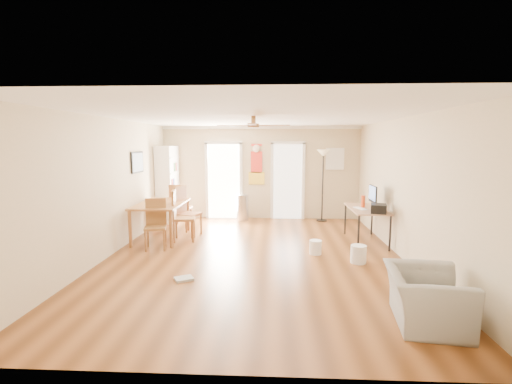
# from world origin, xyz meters

# --- Properties ---
(floor) EXTENTS (7.00, 7.00, 0.00)m
(floor) POSITION_xyz_m (0.00, 0.00, 0.00)
(floor) COLOR brown
(floor) RESTS_ON ground
(ceiling) EXTENTS (5.50, 7.00, 0.00)m
(ceiling) POSITION_xyz_m (0.00, 0.00, 2.60)
(ceiling) COLOR silver
(ceiling) RESTS_ON floor
(wall_back) EXTENTS (5.50, 0.04, 2.60)m
(wall_back) POSITION_xyz_m (0.00, 3.50, 1.30)
(wall_back) COLOR beige
(wall_back) RESTS_ON floor
(wall_front) EXTENTS (5.50, 0.04, 2.60)m
(wall_front) POSITION_xyz_m (0.00, -3.50, 1.30)
(wall_front) COLOR beige
(wall_front) RESTS_ON floor
(wall_left) EXTENTS (0.04, 7.00, 2.60)m
(wall_left) POSITION_xyz_m (-2.75, 0.00, 1.30)
(wall_left) COLOR beige
(wall_left) RESTS_ON floor
(wall_right) EXTENTS (0.04, 7.00, 2.60)m
(wall_right) POSITION_xyz_m (2.75, 0.00, 1.30)
(wall_right) COLOR beige
(wall_right) RESTS_ON floor
(crown_molding) EXTENTS (5.50, 7.00, 0.08)m
(crown_molding) POSITION_xyz_m (0.00, 0.00, 2.56)
(crown_molding) COLOR white
(crown_molding) RESTS_ON wall_back
(kitchen_doorway) EXTENTS (0.90, 0.10, 2.10)m
(kitchen_doorway) POSITION_xyz_m (-1.05, 3.48, 1.05)
(kitchen_doorway) COLOR white
(kitchen_doorway) RESTS_ON wall_back
(bathroom_doorway) EXTENTS (0.80, 0.10, 2.10)m
(bathroom_doorway) POSITION_xyz_m (0.75, 3.48, 1.05)
(bathroom_doorway) COLOR white
(bathroom_doorway) RESTS_ON wall_back
(wall_decal) EXTENTS (0.46, 0.03, 1.10)m
(wall_decal) POSITION_xyz_m (-0.13, 3.48, 1.55)
(wall_decal) COLOR red
(wall_decal) RESTS_ON wall_back
(ac_grille) EXTENTS (0.50, 0.04, 0.60)m
(ac_grille) POSITION_xyz_m (2.05, 3.47, 1.70)
(ac_grille) COLOR white
(ac_grille) RESTS_ON wall_back
(framed_poster) EXTENTS (0.04, 0.66, 0.48)m
(framed_poster) POSITION_xyz_m (-2.73, 1.40, 1.70)
(framed_poster) COLOR black
(framed_poster) RESTS_ON wall_left
(ceiling_fan) EXTENTS (1.24, 1.24, 0.20)m
(ceiling_fan) POSITION_xyz_m (0.00, -0.30, 2.43)
(ceiling_fan) COLOR #593819
(ceiling_fan) RESTS_ON ceiling
(bookshelf) EXTENTS (0.51, 0.97, 2.06)m
(bookshelf) POSITION_xyz_m (-2.52, 2.99, 1.03)
(bookshelf) COLOR white
(bookshelf) RESTS_ON floor
(dining_table) EXTENTS (0.98, 1.62, 0.81)m
(dining_table) POSITION_xyz_m (-2.15, 1.21, 0.40)
(dining_table) COLOR #A06C33
(dining_table) RESTS_ON floor
(dining_chair_right_a) EXTENTS (0.59, 0.59, 1.13)m
(dining_chair_right_a) POSITION_xyz_m (-1.60, 1.47, 0.57)
(dining_chair_right_a) COLOR #935C2F
(dining_chair_right_a) RESTS_ON floor
(dining_chair_right_b) EXTENTS (0.52, 0.52, 1.11)m
(dining_chair_right_b) POSITION_xyz_m (-1.60, 1.06, 0.56)
(dining_chair_right_b) COLOR olive
(dining_chair_right_b) RESTS_ON floor
(dining_chair_near) EXTENTS (0.49, 0.49, 1.00)m
(dining_chair_near) POSITION_xyz_m (-2.02, 0.39, 0.50)
(dining_chair_near) COLOR olive
(dining_chair_near) RESTS_ON floor
(dining_chair_far) EXTENTS (0.50, 0.50, 1.09)m
(dining_chair_far) POSITION_xyz_m (-2.01, 2.37, 0.55)
(dining_chair_far) COLOR #A66835
(dining_chair_far) RESTS_ON floor
(trash_can) EXTENTS (0.40, 0.40, 0.72)m
(trash_can) POSITION_xyz_m (-0.50, 3.16, 0.36)
(trash_can) COLOR #BBBBBE
(trash_can) RESTS_ON floor
(torchiere_lamp) EXTENTS (0.47, 0.47, 1.96)m
(torchiere_lamp) POSITION_xyz_m (1.69, 3.20, 0.98)
(torchiere_lamp) COLOR black
(torchiere_lamp) RESTS_ON floor
(computer_desk) EXTENTS (0.70, 1.39, 0.75)m
(computer_desk) POSITION_xyz_m (2.35, 1.12, 0.37)
(computer_desk) COLOR #A77C5B
(computer_desk) RESTS_ON floor
(imac) EXTENTS (0.10, 0.53, 0.49)m
(imac) POSITION_xyz_m (2.47, 1.10, 0.99)
(imac) COLOR black
(imac) RESTS_ON computer_desk
(keyboard) EXTENTS (0.24, 0.40, 0.01)m
(keyboard) POSITION_xyz_m (2.20, 1.04, 0.75)
(keyboard) COLOR white
(keyboard) RESTS_ON computer_desk
(printer) EXTENTS (0.37, 0.40, 0.18)m
(printer) POSITION_xyz_m (2.45, 0.59, 0.83)
(printer) COLOR black
(printer) RESTS_ON computer_desk
(orange_bottle) EXTENTS (0.10, 0.10, 0.26)m
(orange_bottle) POSITION_xyz_m (2.30, 1.22, 0.88)
(orange_bottle) COLOR #D94213
(orange_bottle) RESTS_ON computer_desk
(wastebasket_a) EXTENTS (0.27, 0.27, 0.27)m
(wastebasket_a) POSITION_xyz_m (1.17, 0.20, 0.14)
(wastebasket_a) COLOR white
(wastebasket_a) RESTS_ON floor
(wastebasket_b) EXTENTS (0.30, 0.30, 0.32)m
(wastebasket_b) POSITION_xyz_m (1.88, -0.28, 0.16)
(wastebasket_b) COLOR white
(wastebasket_b) RESTS_ON floor
(floor_cloth) EXTENTS (0.34, 0.32, 0.04)m
(floor_cloth) POSITION_xyz_m (-1.04, -1.23, 0.02)
(floor_cloth) COLOR #AAAAA4
(floor_cloth) RESTS_ON floor
(armchair) EXTENTS (0.98, 1.09, 0.63)m
(armchair) POSITION_xyz_m (2.15, -2.43, 0.32)
(armchair) COLOR gray
(armchair) RESTS_ON floor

